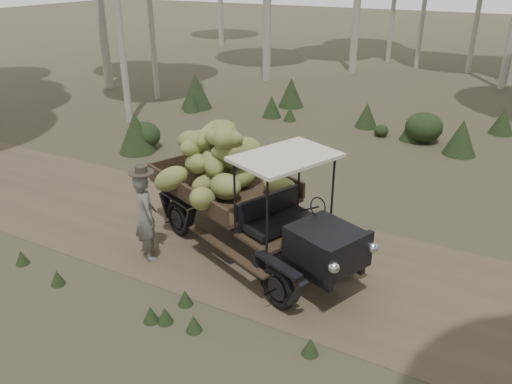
{
  "coord_description": "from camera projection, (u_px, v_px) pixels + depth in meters",
  "views": [
    {
      "loc": [
        3.1,
        -7.82,
        5.43
      ],
      "look_at": [
        -1.1,
        -0.07,
        1.37
      ],
      "focal_mm": 35.0,
      "sensor_mm": 36.0,
      "label": 1
    }
  ],
  "objects": [
    {
      "name": "banana_truck",
      "position": [
        234.0,
        176.0,
        10.12
      ],
      "size": [
        5.37,
        3.52,
        2.59
      ],
      "rotation": [
        0.0,
        0.0,
        -0.39
      ],
      "color": "black",
      "rests_on": "ground"
    },
    {
      "name": "farmer",
      "position": [
        146.0,
        216.0,
        9.74
      ],
      "size": [
        0.8,
        0.74,
        1.98
      ],
      "rotation": [
        0.0,
        0.0,
        2.53
      ],
      "color": "#5F5B57",
      "rests_on": "ground"
    },
    {
      "name": "ground",
      "position": [
        306.0,
        265.0,
        9.86
      ],
      "size": [
        120.0,
        120.0,
        0.0
      ],
      "primitive_type": "plane",
      "color": "#473D2B",
      "rests_on": "ground"
    },
    {
      "name": "undergrowth",
      "position": [
        248.0,
        222.0,
        10.32
      ],
      "size": [
        22.42,
        22.74,
        1.4
      ],
      "color": "#233319",
      "rests_on": "ground"
    },
    {
      "name": "dirt_track",
      "position": [
        306.0,
        264.0,
        9.86
      ],
      "size": [
        70.0,
        4.0,
        0.01
      ],
      "primitive_type": "cube",
      "color": "brown",
      "rests_on": "ground"
    }
  ]
}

